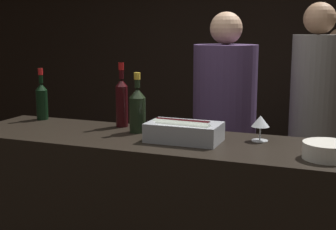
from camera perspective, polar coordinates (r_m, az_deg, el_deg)
name	(u,v)px	position (r m, az deg, el deg)	size (l,w,h in m)	color
wall_back_chalkboard	(255,55)	(4.57, 10.54, 7.22)	(6.40, 0.06, 2.80)	black
ice_bin_with_bottles	(183,130)	(2.34, 1.88, -1.90)	(0.37, 0.21, 0.11)	#9EA0A5
bowl_white	(327,150)	(2.14, 18.85, -4.08)	(0.21, 0.21, 0.07)	silver
wine_glass	(260,122)	(2.38, 11.20, -0.87)	(0.09, 0.09, 0.13)	silver
red_wine_bottle_burgundy	(42,99)	(3.00, -15.13, 1.86)	(0.07, 0.07, 0.32)	black
champagne_bottle	(138,108)	(2.54, -3.74, 0.81)	(0.09, 0.09, 0.33)	black
red_wine_bottle_tall	(122,100)	(2.69, -5.66, 1.78)	(0.07, 0.07, 0.37)	black
person_in_hoodie	(224,131)	(3.16, 6.84, -1.95)	(0.42, 0.42, 1.75)	black
person_blond_tee	(336,120)	(3.98, 19.78, -0.60)	(0.34, 0.34, 1.65)	black
person_grey_polo	(314,121)	(3.33, 17.35, -0.72)	(0.33, 0.33, 1.81)	black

